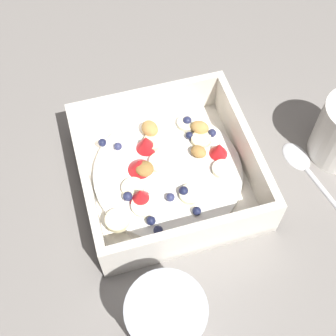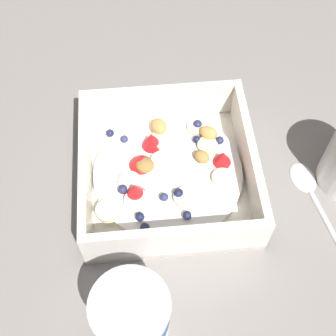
% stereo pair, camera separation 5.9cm
% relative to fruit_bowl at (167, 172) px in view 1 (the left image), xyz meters
% --- Properties ---
extents(ground_plane, '(2.40, 2.40, 0.00)m').
position_rel_fruit_bowl_xyz_m(ground_plane, '(-0.02, -0.01, -0.02)').
color(ground_plane, gray).
extents(fruit_bowl, '(0.22, 0.22, 0.07)m').
position_rel_fruit_bowl_xyz_m(fruit_bowl, '(0.00, 0.00, 0.00)').
color(fruit_bowl, white).
rests_on(fruit_bowl, ground).
extents(spoon, '(0.05, 0.17, 0.01)m').
position_rel_fruit_bowl_xyz_m(spoon, '(-0.19, 0.04, -0.02)').
color(spoon, silver).
rests_on(spoon, ground).
extents(yogurt_cup, '(0.08, 0.08, 0.08)m').
position_rel_fruit_bowl_xyz_m(yogurt_cup, '(0.05, 0.18, 0.02)').
color(yogurt_cup, white).
rests_on(yogurt_cup, ground).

